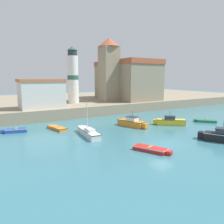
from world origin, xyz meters
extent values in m
plane|color=teal|center=(0.00, 0.00, 0.00)|extent=(200.00, 200.00, 0.00)
cube|color=gray|center=(0.00, 39.90, 1.03)|extent=(120.00, 40.00, 2.07)
cube|color=red|center=(-2.79, -1.13, 0.21)|extent=(2.70, 3.74, 0.43)
cube|color=red|center=(-1.91, -2.98, 0.21)|extent=(0.91, 0.85, 0.37)
cube|color=white|center=(-2.79, -1.13, 0.39)|extent=(2.72, 3.78, 0.07)
cube|color=#997F5B|center=(-2.79, -1.13, 0.47)|extent=(1.10, 0.66, 0.08)
cube|color=orange|center=(-8.32, 13.49, 0.21)|extent=(2.08, 3.85, 0.42)
cube|color=orange|center=(-8.79, 15.56, 0.21)|extent=(0.83, 0.73, 0.35)
cube|color=black|center=(-8.32, 13.49, 0.38)|extent=(2.10, 3.89, 0.07)
cube|color=#997F5B|center=(-8.32, 13.49, 0.46)|extent=(1.13, 0.44, 0.08)
cube|color=orange|center=(2.58, 9.64, 0.47)|extent=(2.76, 4.79, 0.93)
cube|color=orange|center=(3.32, 7.13, 0.47)|extent=(1.01, 0.90, 0.79)
cube|color=black|center=(2.58, 9.64, 0.89)|extent=(2.79, 4.83, 0.07)
cube|color=silver|center=(2.64, 9.42, 1.23)|extent=(1.55, 1.85, 0.60)
cube|color=#2D333D|center=(2.64, 9.42, 1.57)|extent=(1.67, 2.00, 0.08)
cylinder|color=black|center=(2.64, 9.42, 2.06)|extent=(0.04, 0.04, 0.90)
cube|color=black|center=(5.94, -0.88, 0.50)|extent=(1.17, 1.10, 0.85)
cube|color=#333842|center=(7.06, -3.03, 1.30)|extent=(1.85, 2.00, 0.60)
cube|color=#2D333D|center=(7.06, -3.03, 1.64)|extent=(1.99, 2.16, 0.08)
cylinder|color=black|center=(7.06, -3.03, 2.13)|extent=(0.04, 0.04, 0.90)
cube|color=#284C9E|center=(-13.82, 14.93, 0.26)|extent=(3.09, 2.01, 0.52)
cube|color=#284C9E|center=(-15.50, 15.36, 0.26)|extent=(0.77, 0.87, 0.44)
cube|color=white|center=(-13.82, 14.93, 0.48)|extent=(3.12, 2.03, 0.07)
cube|color=#997F5B|center=(-13.82, 14.93, 0.56)|extent=(0.48, 1.17, 0.08)
cube|color=#237A4C|center=(15.83, 5.44, 0.23)|extent=(3.12, 3.18, 0.47)
cube|color=#237A4C|center=(14.53, 6.79, 0.23)|extent=(0.92, 0.92, 0.40)
cube|color=white|center=(15.83, 5.44, 0.43)|extent=(3.15, 3.21, 0.07)
cube|color=#997F5B|center=(15.83, 5.44, 0.51)|extent=(0.94, 0.91, 0.08)
cube|color=yellow|center=(8.75, 7.02, 0.47)|extent=(4.40, 4.00, 0.95)
cube|color=yellow|center=(6.76, 8.68, 0.47)|extent=(0.99, 1.01, 0.80)
cube|color=black|center=(8.75, 7.02, 0.91)|extent=(4.44, 4.04, 0.07)
cube|color=#333842|center=(8.58, 7.17, 1.19)|extent=(1.90, 1.84, 0.50)
cube|color=#2D333D|center=(8.58, 7.17, 1.48)|extent=(2.05, 1.98, 0.08)
cylinder|color=black|center=(8.58, 7.17, 1.97)|extent=(0.04, 0.04, 0.90)
cube|color=white|center=(-5.82, 7.85, 0.39)|extent=(1.88, 6.11, 0.78)
cube|color=white|center=(-5.49, 11.13, 0.39)|extent=(0.76, 0.64, 0.66)
cube|color=black|center=(-5.82, 7.85, 0.74)|extent=(1.89, 6.18, 0.07)
cylinder|color=silver|center=(-5.77, 8.30, 2.62)|extent=(0.10, 0.10, 3.68)
cylinder|color=silver|center=(-5.90, 7.10, 1.33)|extent=(0.35, 2.70, 0.08)
cube|color=silver|center=(-5.88, 7.25, 0.96)|extent=(1.07, 1.89, 0.36)
cube|color=gray|center=(16.00, 30.38, 6.48)|extent=(10.03, 17.99, 8.82)
cube|color=#B25133|center=(16.00, 30.38, 11.49)|extent=(10.23, 18.35, 1.20)
cube|color=gray|center=(9.01, 27.68, 8.49)|extent=(3.94, 3.94, 12.84)
cone|color=#B25133|center=(9.01, 27.68, 15.91)|extent=(5.12, 5.12, 2.00)
cylinder|color=silver|center=(0.00, 28.04, 7.23)|extent=(2.36, 2.36, 10.32)
cylinder|color=#2D5647|center=(0.00, 28.04, 7.74)|extent=(2.43, 2.43, 0.90)
cylinder|color=#262D33|center=(0.00, 28.04, 12.99)|extent=(2.01, 2.01, 1.20)
cone|color=#2D5647|center=(0.00, 28.04, 13.99)|extent=(2.24, 2.24, 0.80)
cube|color=silver|center=(-8.00, 23.62, 4.52)|extent=(7.77, 5.08, 4.90)
cube|color=#C1663D|center=(-8.00, 23.62, 7.22)|extent=(8.16, 5.34, 0.50)
camera|label=1|loc=(-17.76, -18.12, 7.74)|focal=35.00mm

